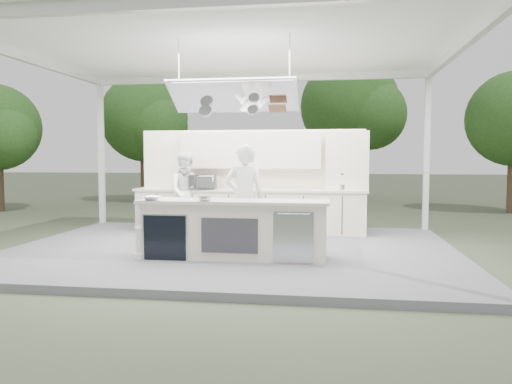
% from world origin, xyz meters
% --- Properties ---
extents(ground, '(90.00, 90.00, 0.00)m').
position_xyz_m(ground, '(0.00, 0.00, 0.00)').
color(ground, '#3F4831').
rests_on(ground, ground).
extents(stage_deck, '(8.00, 6.00, 0.12)m').
position_xyz_m(stage_deck, '(0.00, 0.00, 0.06)').
color(stage_deck, '#57565B').
rests_on(stage_deck, ground).
extents(tent, '(8.20, 6.20, 3.86)m').
position_xyz_m(tent, '(0.00, -0.01, 3.71)').
color(tent, white).
rests_on(tent, ground).
extents(demo_island, '(3.10, 0.79, 0.95)m').
position_xyz_m(demo_island, '(0.18, -0.91, 0.60)').
color(demo_island, white).
rests_on(demo_island, stage_deck).
extents(back_counter, '(5.08, 0.72, 0.95)m').
position_xyz_m(back_counter, '(0.00, 1.90, 0.60)').
color(back_counter, white).
rests_on(back_counter, stage_deck).
extents(back_wall_unit, '(5.05, 0.48, 2.25)m').
position_xyz_m(back_wall_unit, '(0.44, 2.11, 1.57)').
color(back_wall_unit, white).
rests_on(back_wall_unit, stage_deck).
extents(tree_cluster, '(19.55, 9.40, 5.85)m').
position_xyz_m(tree_cluster, '(-0.16, 9.77, 3.29)').
color(tree_cluster, '#453522').
rests_on(tree_cluster, ground).
extents(head_chef, '(0.77, 0.60, 1.87)m').
position_xyz_m(head_chef, '(0.27, -0.27, 1.05)').
color(head_chef, white).
rests_on(head_chef, stage_deck).
extents(sous_chef, '(1.04, 0.92, 1.76)m').
position_xyz_m(sous_chef, '(-1.30, 1.55, 1.00)').
color(sous_chef, white).
rests_on(sous_chef, stage_deck).
extents(toaster_oven, '(0.59, 0.43, 0.31)m').
position_xyz_m(toaster_oven, '(-0.99, 1.70, 1.22)').
color(toaster_oven, '#B6B9BE').
rests_on(toaster_oven, back_counter).
extents(bowl_large, '(0.29, 0.29, 0.07)m').
position_xyz_m(bowl_large, '(-1.10, -1.15, 1.10)').
color(bowl_large, silver).
rests_on(bowl_large, demo_island).
extents(bowl_small, '(0.28, 0.28, 0.07)m').
position_xyz_m(bowl_small, '(-0.22, -1.15, 1.11)').
color(bowl_small, silver).
rests_on(bowl_small, demo_island).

